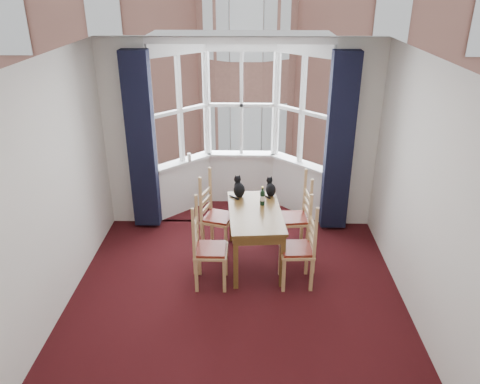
{
  "coord_description": "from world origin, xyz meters",
  "views": [
    {
      "loc": [
        0.15,
        -4.31,
        3.51
      ],
      "look_at": [
        0.03,
        1.05,
        1.05
      ],
      "focal_mm": 35.0,
      "sensor_mm": 36.0,
      "label": 1
    }
  ],
  "objects_px": {
    "chair_left_near": "(204,251)",
    "cat_left": "(239,189)",
    "dining_table": "(255,219)",
    "cat_right": "(271,189)",
    "wine_bottle": "(262,197)",
    "chair_left_far": "(212,217)",
    "chair_right_near": "(304,250)",
    "chair_right_far": "(300,219)",
    "candle_tall": "(189,157)"
  },
  "relations": [
    {
      "from": "cat_right",
      "to": "chair_left_far",
      "type": "bearing_deg",
      "value": -171.76
    },
    {
      "from": "chair_right_far",
      "to": "candle_tall",
      "type": "bearing_deg",
      "value": 144.98
    },
    {
      "from": "cat_left",
      "to": "dining_table",
      "type": "bearing_deg",
      "value": -63.71
    },
    {
      "from": "cat_left",
      "to": "wine_bottle",
      "type": "bearing_deg",
      "value": -38.8
    },
    {
      "from": "chair_right_near",
      "to": "wine_bottle",
      "type": "bearing_deg",
      "value": 127.54
    },
    {
      "from": "chair_left_far",
      "to": "wine_bottle",
      "type": "xyz_separation_m",
      "value": [
        0.69,
        -0.17,
        0.41
      ]
    },
    {
      "from": "chair_left_near",
      "to": "chair_left_far",
      "type": "relative_size",
      "value": 1.0
    },
    {
      "from": "chair_right_far",
      "to": "wine_bottle",
      "type": "height_order",
      "value": "wine_bottle"
    },
    {
      "from": "dining_table",
      "to": "cat_left",
      "type": "xyz_separation_m",
      "value": [
        -0.22,
        0.45,
        0.22
      ]
    },
    {
      "from": "chair_right_near",
      "to": "candle_tall",
      "type": "height_order",
      "value": "candle_tall"
    },
    {
      "from": "chair_left_near",
      "to": "chair_left_far",
      "type": "distance_m",
      "value": 0.87
    },
    {
      "from": "cat_right",
      "to": "wine_bottle",
      "type": "bearing_deg",
      "value": -112.13
    },
    {
      "from": "chair_left_far",
      "to": "candle_tall",
      "type": "relative_size",
      "value": 7.16
    },
    {
      "from": "chair_left_near",
      "to": "chair_right_far",
      "type": "distance_m",
      "value": 1.52
    },
    {
      "from": "cat_left",
      "to": "wine_bottle",
      "type": "height_order",
      "value": "cat_left"
    },
    {
      "from": "chair_right_near",
      "to": "wine_bottle",
      "type": "relative_size",
      "value": 3.53
    },
    {
      "from": "dining_table",
      "to": "wine_bottle",
      "type": "distance_m",
      "value": 0.31
    },
    {
      "from": "cat_right",
      "to": "candle_tall",
      "type": "relative_size",
      "value": 2.12
    },
    {
      "from": "cat_right",
      "to": "wine_bottle",
      "type": "height_order",
      "value": "cat_right"
    },
    {
      "from": "chair_left_far",
      "to": "chair_right_near",
      "type": "bearing_deg",
      "value": -34.86
    },
    {
      "from": "chair_right_near",
      "to": "chair_right_far",
      "type": "xyz_separation_m",
      "value": [
        0.03,
        0.82,
        0.0
      ]
    },
    {
      "from": "dining_table",
      "to": "chair_left_near",
      "type": "height_order",
      "value": "chair_left_near"
    },
    {
      "from": "chair_left_far",
      "to": "chair_right_far",
      "type": "xyz_separation_m",
      "value": [
        1.22,
        -0.01,
        0.0
      ]
    },
    {
      "from": "chair_left_far",
      "to": "cat_right",
      "type": "distance_m",
      "value": 0.91
    },
    {
      "from": "candle_tall",
      "to": "wine_bottle",
      "type": "bearing_deg",
      "value": -49.49
    },
    {
      "from": "chair_right_near",
      "to": "cat_right",
      "type": "xyz_separation_m",
      "value": [
        -0.39,
        0.95,
        0.4
      ]
    },
    {
      "from": "chair_left_far",
      "to": "candle_tall",
      "type": "height_order",
      "value": "candle_tall"
    },
    {
      "from": "chair_right_near",
      "to": "cat_left",
      "type": "relative_size",
      "value": 3.03
    },
    {
      "from": "chair_left_far",
      "to": "cat_left",
      "type": "bearing_deg",
      "value": 12.24
    },
    {
      "from": "chair_left_near",
      "to": "cat_left",
      "type": "distance_m",
      "value": 1.12
    },
    {
      "from": "wine_bottle",
      "to": "candle_tall",
      "type": "relative_size",
      "value": 2.03
    },
    {
      "from": "chair_left_near",
      "to": "chair_left_far",
      "type": "height_order",
      "value": "same"
    },
    {
      "from": "chair_left_far",
      "to": "wine_bottle",
      "type": "relative_size",
      "value": 3.53
    },
    {
      "from": "cat_left",
      "to": "cat_right",
      "type": "bearing_deg",
      "value": 4.77
    },
    {
      "from": "cat_left",
      "to": "cat_right",
      "type": "distance_m",
      "value": 0.44
    },
    {
      "from": "dining_table",
      "to": "chair_right_far",
      "type": "xyz_separation_m",
      "value": [
        0.63,
        0.35,
        -0.18
      ]
    },
    {
      "from": "chair_left_near",
      "to": "candle_tall",
      "type": "bearing_deg",
      "value": 101.29
    },
    {
      "from": "chair_left_near",
      "to": "chair_right_far",
      "type": "xyz_separation_m",
      "value": [
        1.26,
        0.86,
        0.0
      ]
    },
    {
      "from": "wine_bottle",
      "to": "chair_left_far",
      "type": "bearing_deg",
      "value": 165.79
    },
    {
      "from": "chair_left_far",
      "to": "cat_right",
      "type": "xyz_separation_m",
      "value": [
        0.81,
        0.12,
        0.4
      ]
    },
    {
      "from": "chair_right_near",
      "to": "chair_right_far",
      "type": "relative_size",
      "value": 1.0
    },
    {
      "from": "chair_left_near",
      "to": "wine_bottle",
      "type": "distance_m",
      "value": 1.09
    },
    {
      "from": "chair_left_near",
      "to": "chair_left_far",
      "type": "bearing_deg",
      "value": 87.46
    },
    {
      "from": "wine_bottle",
      "to": "chair_left_near",
      "type": "bearing_deg",
      "value": -136.07
    },
    {
      "from": "chair_right_near",
      "to": "candle_tall",
      "type": "relative_size",
      "value": 7.16
    },
    {
      "from": "chair_left_far",
      "to": "chair_right_near",
      "type": "height_order",
      "value": "same"
    },
    {
      "from": "chair_left_near",
      "to": "chair_left_far",
      "type": "xyz_separation_m",
      "value": [
        0.04,
        0.87,
        0.0
      ]
    },
    {
      "from": "dining_table",
      "to": "chair_right_near",
      "type": "distance_m",
      "value": 0.78
    },
    {
      "from": "candle_tall",
      "to": "cat_left",
      "type": "bearing_deg",
      "value": -52.72
    },
    {
      "from": "chair_left_far",
      "to": "wine_bottle",
      "type": "bearing_deg",
      "value": -14.21
    }
  ]
}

